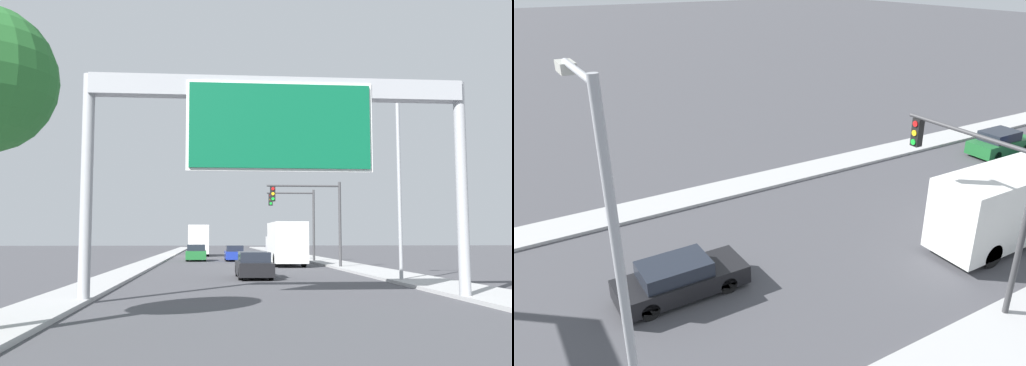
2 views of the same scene
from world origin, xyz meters
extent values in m
cube|color=#AEAEAE|center=(7.75, 60.00, 0.07)|extent=(3.00, 120.00, 0.15)
cube|color=#AEAEAE|center=(-7.25, 60.00, 0.07)|extent=(2.00, 120.00, 0.15)
cylinder|color=#9EA0A5|center=(-6.45, 18.00, 3.82)|extent=(0.40, 0.40, 7.65)
cylinder|color=#9EA0A5|center=(6.45, 18.00, 3.82)|extent=(0.40, 0.40, 7.65)
cube|color=#9EA0A5|center=(0.00, 18.00, 7.30)|extent=(12.90, 0.60, 0.70)
cube|color=white|center=(0.00, 17.70, 5.91)|extent=(6.35, 0.08, 3.09)
cube|color=#0A5B38|center=(0.00, 17.65, 5.91)|extent=(6.15, 0.16, 2.89)
cube|color=black|center=(0.00, 29.17, 0.52)|extent=(1.77, 4.66, 0.69)
cube|color=#1E232D|center=(0.00, 28.94, 1.13)|extent=(1.56, 2.42, 0.53)
cylinder|color=black|center=(-0.78, 30.62, 0.32)|extent=(0.22, 0.64, 0.64)
cylinder|color=black|center=(0.78, 30.62, 0.32)|extent=(0.22, 0.64, 0.64)
cylinder|color=black|center=(-0.78, 27.73, 0.32)|extent=(0.22, 0.64, 0.64)
cylinder|color=black|center=(0.78, 27.73, 0.32)|extent=(0.22, 0.64, 0.64)
cube|color=#1E662D|center=(-3.50, 51.75, 0.55)|extent=(1.82, 4.31, 0.76)
cube|color=#1E232D|center=(-3.50, 51.54, 1.22)|extent=(1.60, 2.24, 0.57)
cylinder|color=black|center=(-4.30, 53.09, 0.32)|extent=(0.22, 0.64, 0.64)
cylinder|color=black|center=(-2.70, 53.09, 0.32)|extent=(0.22, 0.64, 0.64)
cylinder|color=black|center=(-4.30, 50.42, 0.32)|extent=(0.22, 0.64, 0.64)
cylinder|color=black|center=(-2.70, 50.42, 0.32)|extent=(0.22, 0.64, 0.64)
cube|color=navy|center=(0.00, 51.70, 0.53)|extent=(1.72, 4.79, 0.70)
cube|color=#1E232D|center=(0.00, 51.46, 1.15)|extent=(1.51, 2.49, 0.54)
cylinder|color=black|center=(-0.75, 53.19, 0.32)|extent=(0.22, 0.64, 0.64)
cylinder|color=black|center=(0.75, 53.19, 0.32)|extent=(0.22, 0.64, 0.64)
cylinder|color=black|center=(-0.75, 50.22, 0.32)|extent=(0.22, 0.64, 0.64)
cylinder|color=black|center=(0.75, 50.22, 0.32)|extent=(0.22, 0.64, 0.64)
cube|color=white|center=(3.50, 45.71, 1.26)|extent=(2.17, 2.29, 1.93)
cube|color=silver|center=(3.50, 41.63, 1.79)|extent=(2.36, 5.88, 2.98)
cylinder|color=black|center=(2.46, 45.60, 0.50)|extent=(0.28, 1.00, 1.00)
cylinder|color=black|center=(4.54, 45.60, 0.50)|extent=(0.28, 1.00, 1.00)
cylinder|color=black|center=(2.46, 40.16, 0.50)|extent=(0.28, 1.00, 1.00)
cylinder|color=black|center=(4.54, 40.16, 0.50)|extent=(0.28, 1.00, 1.00)
cube|color=white|center=(-3.50, 68.81, 1.36)|extent=(2.12, 2.06, 2.12)
cube|color=silver|center=(-3.50, 65.12, 1.93)|extent=(2.30, 5.31, 3.26)
cylinder|color=black|center=(-4.51, 68.71, 0.50)|extent=(0.28, 1.00, 1.00)
cylinder|color=black|center=(-2.49, 68.71, 0.50)|extent=(0.28, 1.00, 1.00)
cylinder|color=black|center=(-4.51, 63.80, 0.50)|extent=(0.28, 1.00, 1.00)
cylinder|color=black|center=(-2.49, 63.80, 0.50)|extent=(0.28, 1.00, 1.00)
cylinder|color=#3D3D3F|center=(6.75, 38.00, 3.02)|extent=(0.20, 0.20, 6.04)
cylinder|color=#3D3D3F|center=(4.18, 38.00, 5.74)|extent=(5.13, 0.14, 0.14)
cube|color=black|center=(2.03, 38.00, 5.16)|extent=(0.35, 0.28, 1.05)
cylinder|color=red|center=(2.03, 37.84, 5.51)|extent=(0.22, 0.04, 0.22)
cylinder|color=yellow|center=(2.03, 37.84, 5.16)|extent=(0.22, 0.04, 0.22)
cylinder|color=green|center=(2.03, 37.84, 4.81)|extent=(0.22, 0.04, 0.22)
cylinder|color=#3D3D3F|center=(6.75, 48.00, 3.16)|extent=(0.20, 0.20, 6.31)
cylinder|color=#3D3D3F|center=(4.70, 48.00, 6.01)|extent=(4.10, 0.14, 0.14)
cube|color=black|center=(2.97, 48.00, 5.44)|extent=(0.35, 0.28, 1.05)
cylinder|color=red|center=(2.97, 47.84, 5.79)|extent=(0.22, 0.04, 0.22)
cylinder|color=yellow|center=(2.97, 47.84, 5.44)|extent=(0.22, 0.04, 0.22)
cylinder|color=green|center=(2.97, 47.84, 5.09)|extent=(0.22, 0.04, 0.22)
cylinder|color=#9EA0A5|center=(6.85, 25.72, 4.70)|extent=(0.18, 0.18, 9.40)
cylinder|color=#9EA0A5|center=(5.78, 25.72, 9.25)|extent=(2.14, 0.12, 0.12)
cube|color=#B2B2A8|center=(4.71, 25.72, 9.15)|extent=(0.60, 0.28, 0.20)
camera|label=1|loc=(-2.40, -1.24, 2.15)|focal=40.00mm
camera|label=2|loc=(14.34, 24.19, 10.80)|focal=35.00mm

